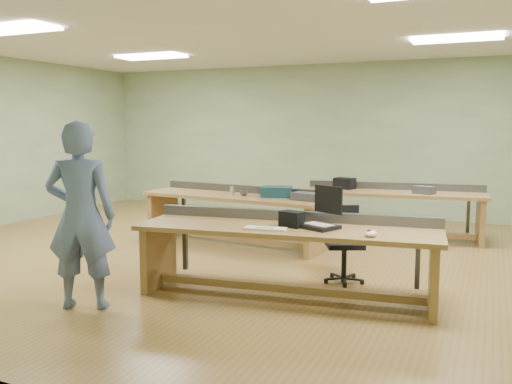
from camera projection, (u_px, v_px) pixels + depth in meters
floor at (246, 256)px, 7.43m from camera, size 10.00×10.00×0.00m
ceiling at (246, 32)px, 7.06m from camera, size 10.00×10.00×0.00m
wall_back at (329, 139)px, 10.88m from camera, size 10.00×0.04×3.00m
fluor_panels at (246, 34)px, 7.06m from camera, size 6.20×3.50×0.03m
workbench_front at (287, 244)px, 5.65m from camera, size 3.20×1.19×0.86m
workbench_mid at (235, 207)px, 8.17m from camera, size 2.99×1.10×0.86m
workbench_back at (393, 204)px, 8.55m from camera, size 2.85×1.07×0.86m
person at (81, 216)px, 5.26m from camera, size 0.79×0.68×1.84m
laptop_base at (319, 227)px, 5.51m from camera, size 0.45×0.42×0.04m
laptop_screen at (328, 200)px, 5.57m from camera, size 0.33×0.17×0.28m
keyboard at (265, 229)px, 5.43m from camera, size 0.44×0.20×0.02m
trackball_mouse at (371, 233)px, 5.11m from camera, size 0.12×0.14×0.06m
camera_bag at (292, 219)px, 5.59m from camera, size 0.27×0.21×0.16m
task_chair at (343, 254)px, 6.23m from camera, size 0.62×0.62×0.87m
parts_bin_teal at (277, 192)px, 7.91m from camera, size 0.50×0.42×0.15m
parts_bin_grey at (307, 196)px, 7.55m from camera, size 0.43×0.31×0.11m
mug at (244, 193)px, 8.04m from camera, size 0.15×0.15×0.09m
drinks_can at (232, 191)px, 8.12m from camera, size 0.08×0.08×0.13m
storage_box_back at (345, 183)px, 8.88m from camera, size 0.36×0.30×0.18m
tray_back at (424, 190)px, 8.24m from camera, size 0.35×0.30×0.12m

